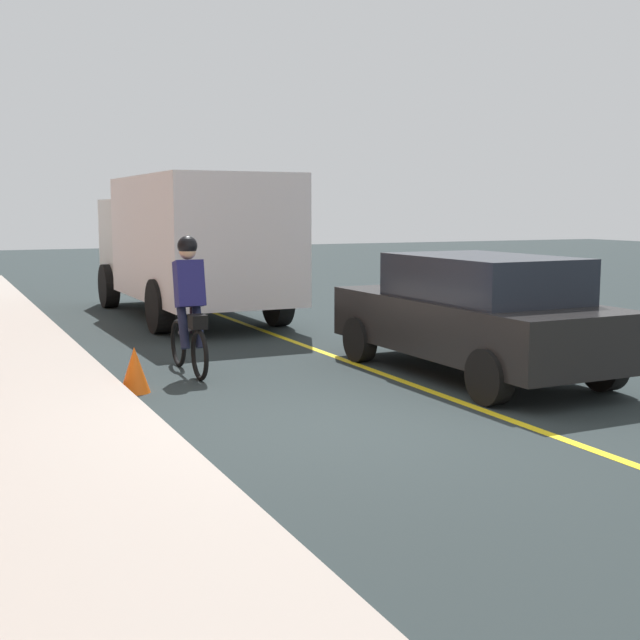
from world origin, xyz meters
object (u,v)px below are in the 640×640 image
(patrol_sedan, at_px, (475,313))
(box_truck_background, at_px, (190,240))
(cyclist_lead, at_px, (189,306))
(traffic_cone_near, at_px, (135,370))

(patrol_sedan, xyz_separation_m, box_truck_background, (7.29, 1.68, 0.73))
(patrol_sedan, bearing_deg, box_truck_background, 11.93)
(cyclist_lead, distance_m, patrol_sedan, 3.73)
(cyclist_lead, xyz_separation_m, patrol_sedan, (-1.65, -3.34, -0.09))
(patrol_sedan, bearing_deg, cyclist_lead, 62.68)
(box_truck_background, bearing_deg, cyclist_lead, 163.07)
(traffic_cone_near, bearing_deg, cyclist_lead, -48.51)
(patrol_sedan, bearing_deg, traffic_cone_near, 77.76)
(patrol_sedan, relative_size, traffic_cone_near, 8.02)
(cyclist_lead, relative_size, patrol_sedan, 0.41)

